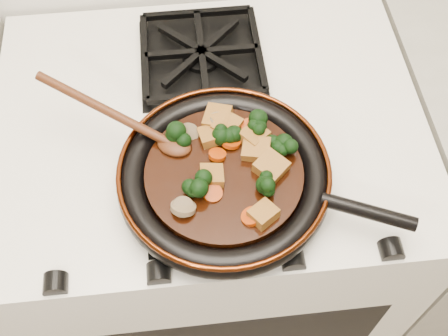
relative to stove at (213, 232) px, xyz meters
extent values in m
cube|color=white|center=(0.00, 0.00, 0.00)|extent=(0.76, 0.60, 0.90)
cylinder|color=black|center=(0.01, -0.15, 0.48)|extent=(0.30, 0.30, 0.01)
torus|color=black|center=(0.01, -0.15, 0.49)|extent=(0.33, 0.33, 0.04)
torus|color=#4F200B|center=(0.01, -0.15, 0.51)|extent=(0.33, 0.33, 0.01)
cylinder|color=black|center=(0.21, -0.24, 0.51)|extent=(0.14, 0.08, 0.02)
cylinder|color=black|center=(0.01, -0.15, 0.50)|extent=(0.24, 0.24, 0.02)
cube|color=brown|center=(0.00, -0.08, 0.52)|extent=(0.05, 0.04, 0.03)
cube|color=brown|center=(0.01, -0.05, 0.52)|extent=(0.05, 0.06, 0.03)
cube|color=brown|center=(-0.01, -0.16, 0.52)|extent=(0.04, 0.04, 0.03)
cube|color=brown|center=(0.06, -0.23, 0.52)|extent=(0.05, 0.05, 0.03)
cube|color=brown|center=(0.08, -0.15, 0.52)|extent=(0.06, 0.06, 0.03)
cube|color=brown|center=(0.06, -0.12, 0.52)|extent=(0.05, 0.05, 0.03)
cube|color=brown|center=(0.06, -0.09, 0.52)|extent=(0.05, 0.05, 0.03)
cube|color=brown|center=(0.02, -0.07, 0.52)|extent=(0.06, 0.06, 0.03)
cylinder|color=#A53004|center=(0.03, -0.10, 0.51)|extent=(0.03, 0.03, 0.02)
cylinder|color=#A53004|center=(0.06, -0.07, 0.51)|extent=(0.03, 0.03, 0.01)
cylinder|color=#A53004|center=(0.00, -0.12, 0.51)|extent=(0.03, 0.03, 0.02)
cylinder|color=#A53004|center=(0.04, -0.23, 0.51)|extent=(0.03, 0.03, 0.02)
cylinder|color=#A53004|center=(-0.01, -0.19, 0.51)|extent=(0.03, 0.03, 0.02)
cylinder|color=#7A6546|center=(0.01, -0.06, 0.52)|extent=(0.04, 0.03, 0.03)
cylinder|color=#7A6546|center=(-0.06, -0.21, 0.52)|extent=(0.04, 0.04, 0.02)
cylinder|color=#7A6546|center=(0.01, -0.06, 0.52)|extent=(0.05, 0.05, 0.03)
cylinder|color=#7A6546|center=(-0.04, -0.07, 0.52)|extent=(0.04, 0.04, 0.03)
cylinder|color=#7A6546|center=(-0.06, -0.21, 0.52)|extent=(0.05, 0.05, 0.02)
ellipsoid|color=#4A230F|center=(-0.06, -0.09, 0.51)|extent=(0.07, 0.06, 0.02)
cylinder|color=#4A230F|center=(-0.16, -0.04, 0.54)|extent=(0.02, 0.02, 0.24)
camera|label=1|loc=(-0.04, -0.60, 1.23)|focal=45.00mm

